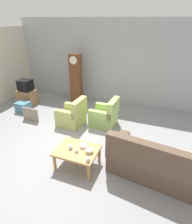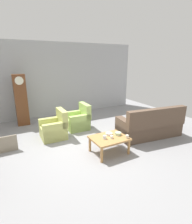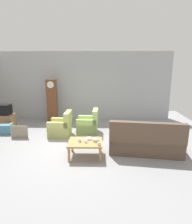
{
  "view_description": "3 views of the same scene",
  "coord_description": "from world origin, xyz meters",
  "views": [
    {
      "loc": [
        2.08,
        -3.68,
        3.16
      ],
      "look_at": [
        0.24,
        1.03,
        0.64
      ],
      "focal_mm": 30.25,
      "sensor_mm": 36.0,
      "label": 1
    },
    {
      "loc": [
        -2.01,
        -4.25,
        2.47
      ],
      "look_at": [
        0.7,
        0.67,
        0.8
      ],
      "focal_mm": 28.39,
      "sensor_mm": 36.0,
      "label": 2
    },
    {
      "loc": [
        0.81,
        -5.69,
        2.55
      ],
      "look_at": [
        0.69,
        1.03,
        0.92
      ],
      "focal_mm": 30.85,
      "sensor_mm": 36.0,
      "label": 3
    }
  ],
  "objects": [
    {
      "name": "storage_box_blue",
      "position": [
        -2.79,
        1.29,
        0.18
      ],
      "size": [
        0.47,
        0.41,
        0.36
      ],
      "primitive_type": "cube",
      "color": "teal",
      "rests_on": "ground_plane"
    },
    {
      "name": "tv_crt",
      "position": [
        -3.08,
        1.9,
        0.8
      ],
      "size": [
        0.48,
        0.44,
        0.42
      ],
      "primitive_type": "cube",
      "color": "black",
      "rests_on": "tv_stand_cabinet"
    },
    {
      "name": "framed_picture_leaning",
      "position": [
        -2.07,
        0.81,
        0.23
      ],
      "size": [
        0.6,
        0.05,
        0.46
      ],
      "primitive_type": "cube",
      "color": "gray",
      "rests_on": "ground_plane"
    },
    {
      "name": "cup_white_porcelain",
      "position": [
        0.43,
        -0.67,
        0.49
      ],
      "size": [
        0.08,
        0.08,
        0.07
      ],
      "primitive_type": "cylinder",
      "color": "white",
      "rests_on": "coffee_table_wood"
    },
    {
      "name": "grandfather_clock",
      "position": [
        -1.34,
        2.87,
        0.98
      ],
      "size": [
        0.44,
        0.3,
        1.96
      ],
      "color": "brown",
      "rests_on": "ground_plane"
    },
    {
      "name": "armchair_olive_near",
      "position": [
        -0.61,
        1.09,
        0.31
      ],
      "size": [
        0.81,
        0.78,
        0.92
      ],
      "color": "#B7BC66",
      "rests_on": "ground_plane"
    },
    {
      "name": "armchair_olive_far",
      "position": [
        0.39,
        1.46,
        0.31
      ],
      "size": [
        0.81,
        0.78,
        0.92
      ],
      "color": "#A9C968",
      "rests_on": "ground_plane"
    },
    {
      "name": "cup_blue_rimmed",
      "position": [
        0.25,
        -0.61,
        0.5
      ],
      "size": [
        0.09,
        0.09,
        0.09
      ],
      "primitive_type": "cylinder",
      "color": "silver",
      "rests_on": "coffee_table_wood"
    },
    {
      "name": "bowl_white_stacked",
      "position": [
        0.5,
        -0.44,
        0.48
      ],
      "size": [
        0.19,
        0.19,
        0.06
      ],
      "primitive_type": "cylinder",
      "color": "white",
      "rests_on": "coffee_table_wood"
    },
    {
      "name": "garage_door_wall",
      "position": [
        0.0,
        3.6,
        1.6
      ],
      "size": [
        8.4,
        0.16,
        3.2
      ],
      "primitive_type": "cube",
      "color": "#ADAFB5",
      "rests_on": "ground_plane"
    },
    {
      "name": "cup_cream_tall",
      "position": [
        0.8,
        -0.86,
        0.5
      ],
      "size": [
        0.09,
        0.09,
        0.09
      ],
      "primitive_type": "cylinder",
      "color": "beige",
      "rests_on": "coffee_table_wood"
    },
    {
      "name": "tv_stand_cabinet",
      "position": [
        -3.08,
        1.9,
        0.3
      ],
      "size": [
        0.68,
        0.52,
        0.59
      ],
      "primitive_type": "cube",
      "color": "#997047",
      "rests_on": "ground_plane"
    },
    {
      "name": "ground_plane",
      "position": [
        0.0,
        0.0,
        0.0
      ],
      "size": [
        10.4,
        10.4,
        0.0
      ],
      "primitive_type": "plane",
      "color": "gray"
    },
    {
      "name": "coffee_table_wood",
      "position": [
        0.41,
        -0.59,
        0.39
      ],
      "size": [
        0.96,
        0.76,
        0.45
      ],
      "color": "#B27F47",
      "rests_on": "ground_plane"
    },
    {
      "name": "couch_floral",
      "position": [
        2.18,
        -0.34,
        0.35
      ],
      "size": [
        2.2,
        1.15,
        1.04
      ],
      "color": "brown",
      "rests_on": "ground_plane"
    },
    {
      "name": "bowl_shallow_green",
      "position": [
        0.71,
        -0.58,
        0.49
      ],
      "size": [
        0.18,
        0.18,
        0.08
      ],
      "primitive_type": "cylinder",
      "color": "#B2C69E",
      "rests_on": "coffee_table_wood"
    }
  ]
}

